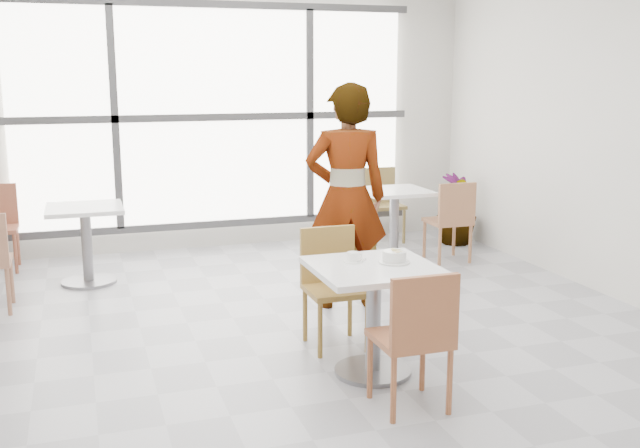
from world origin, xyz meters
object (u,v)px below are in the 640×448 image
object	(u,v)px
bg_chair_right_far	(382,199)
plant_right	(457,209)
oatmeal_bowl	(394,256)
bg_chair_right_near	(452,216)
chair_far	(332,278)
coffee_cup	(353,258)
main_table	(374,299)
person	(346,197)
bg_table_right	(394,213)
chair_near	(416,332)
bg_table_left	(86,234)

from	to	relation	value
bg_chair_right_far	plant_right	distance (m)	0.90
oatmeal_bowl	bg_chair_right_near	bearing A→B (deg)	54.53
chair_far	coffee_cup	world-z (taller)	chair_far
main_table	oatmeal_bowl	world-z (taller)	oatmeal_bowl
coffee_cup	bg_chair_right_near	world-z (taller)	bg_chair_right_near
person	coffee_cup	bearing A→B (deg)	83.14
main_table	bg_table_right	world-z (taller)	same
chair_near	bg_chair_right_far	size ratio (longest dim) A/B	1.00
main_table	chair_near	xyz separation A→B (m)	(0.01, -0.62, -0.02)
oatmeal_bowl	person	distance (m)	1.44
main_table	bg_table_left	size ratio (longest dim) A/B	1.07
bg_table_right	main_table	bearing A→B (deg)	-116.30
chair_near	bg_chair_right_far	xyz separation A→B (m)	(1.62, 4.35, 0.00)
oatmeal_bowl	plant_right	xyz separation A→B (m)	(2.25, 3.25, -0.38)
bg_chair_right_far	chair_near	bearing A→B (deg)	-110.48
oatmeal_bowl	bg_table_right	xyz separation A→B (m)	(1.28, 2.88, -0.31)
bg_table_right	bg_chair_right_near	size ratio (longest dim) A/B	0.86
bg_table_left	bg_chair_right_far	bearing A→B (deg)	14.01
chair_far	oatmeal_bowl	xyz separation A→B (m)	(0.23, -0.61, 0.29)
oatmeal_bowl	chair_near	bearing A→B (deg)	-102.31
oatmeal_bowl	bg_table_left	size ratio (longest dim) A/B	0.28
person	plant_right	xyz separation A→B (m)	(2.07, 1.83, -0.55)
bg_table_left	plant_right	bearing A→B (deg)	5.39
bg_table_left	bg_chair_right_near	xyz separation A→B (m)	(3.69, -0.38, 0.01)
bg_chair_right_near	chair_far	bearing A→B (deg)	43.20
oatmeal_bowl	bg_table_left	bearing A→B (deg)	123.97
main_table	bg_chair_right_far	size ratio (longest dim) A/B	0.92
coffee_cup	bg_table_right	bearing A→B (deg)	61.08
main_table	person	xyz separation A→B (m)	(0.34, 1.44, 0.43)
chair_far	bg_table_left	size ratio (longest dim) A/B	1.16
bg_table_left	bg_table_right	distance (m)	3.21
bg_table_right	bg_chair_right_far	xyz separation A→B (m)	(0.20, 0.83, 0.01)
oatmeal_bowl	bg_table_left	xyz separation A→B (m)	(-1.93, 2.86, -0.31)
main_table	chair_near	distance (m)	0.62
chair_near	person	size ratio (longest dim) A/B	0.45
chair_far	person	world-z (taller)	person
bg_table_right	bg_chair_right_near	world-z (taller)	bg_chair_right_near
bg_table_left	chair_far	bearing A→B (deg)	-52.99
chair_near	main_table	bearing A→B (deg)	-88.72
bg_chair_right_far	bg_table_right	bearing A→B (deg)	-103.76
bg_table_right	person	bearing A→B (deg)	-126.95
oatmeal_bowl	plant_right	bearing A→B (deg)	55.31
bg_table_left	bg_table_right	size ratio (longest dim) A/B	1.00
plant_right	person	bearing A→B (deg)	-138.44
oatmeal_bowl	person	size ratio (longest dim) A/B	0.11
oatmeal_bowl	bg_table_right	distance (m)	3.17
bg_table_right	chair_far	bearing A→B (deg)	-123.57
chair_far	plant_right	distance (m)	3.63
oatmeal_bowl	bg_table_right	size ratio (longest dim) A/B	0.28
coffee_cup	plant_right	distance (m)	4.04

